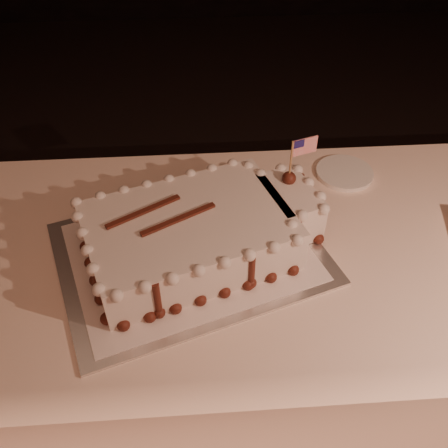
{
  "coord_description": "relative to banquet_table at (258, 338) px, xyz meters",
  "views": [
    {
      "loc": [
        -0.15,
        -0.22,
        1.61
      ],
      "look_at": [
        -0.1,
        0.59,
        0.84
      ],
      "focal_mm": 40.0,
      "sensor_mm": 36.0,
      "label": 1
    }
  ],
  "objects": [
    {
      "name": "banquet_table",
      "position": [
        0.0,
        0.0,
        0.0
      ],
      "size": [
        2.4,
        0.8,
        0.75
      ],
      "primitive_type": "cube",
      "color": "#FFDDC5",
      "rests_on": "ground"
    },
    {
      "name": "sheet_cake",
      "position": [
        -0.15,
        0.0,
        0.44
      ],
      "size": [
        0.59,
        0.43,
        0.22
      ],
      "color": "silver",
      "rests_on": "doily"
    },
    {
      "name": "side_plate",
      "position": [
        0.26,
        0.27,
        0.38
      ],
      "size": [
        0.16,
        0.16,
        0.01
      ],
      "primitive_type": "cylinder",
      "color": "white",
      "rests_on": "banquet_table"
    },
    {
      "name": "room_shell",
      "position": [
        0.0,
        -0.6,
        1.02
      ],
      "size": [
        6.1,
        8.1,
        2.9
      ],
      "color": "black",
      "rests_on": "ground"
    },
    {
      "name": "doily",
      "position": [
        -0.18,
        -0.01,
        0.38
      ],
      "size": [
        0.64,
        0.55,
        0.0
      ],
      "primitive_type": "cube",
      "rotation": [
        0.0,
        0.0,
        0.32
      ],
      "color": "white",
      "rests_on": "cake_board"
    },
    {
      "name": "cake_board",
      "position": [
        -0.18,
        -0.01,
        0.38
      ],
      "size": [
        0.71,
        0.62,
        0.01
      ],
      "primitive_type": "cube",
      "rotation": [
        0.0,
        0.0,
        0.32
      ],
      "color": "silver",
      "rests_on": "banquet_table"
    }
  ]
}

